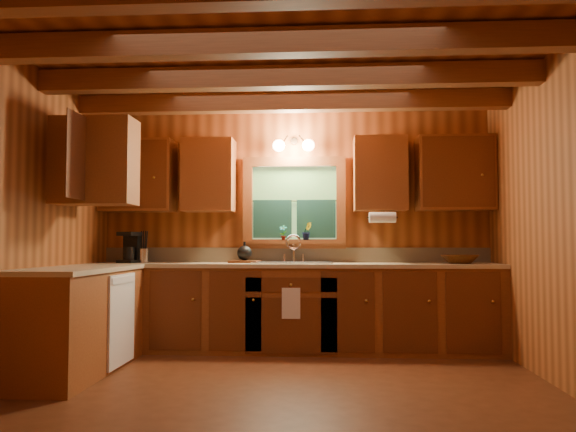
# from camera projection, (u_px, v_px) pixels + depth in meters

# --- Properties ---
(room) EXTENTS (4.20, 4.20, 4.20)m
(room) POSITION_uv_depth(u_px,v_px,m) (281.00, 217.00, 4.17)
(room) COLOR #532914
(room) RESTS_ON ground
(ceiling_beams) EXTENTS (4.20, 2.54, 0.18)m
(ceiling_beams) POSITION_uv_depth(u_px,v_px,m) (281.00, 62.00, 4.23)
(ceiling_beams) COLOR brown
(ceiling_beams) RESTS_ON room
(base_cabinets) EXTENTS (4.20, 2.22, 0.86)m
(base_cabinets) POSITION_uv_depth(u_px,v_px,m) (241.00, 312.00, 5.43)
(base_cabinets) COLOR brown
(base_cabinets) RESTS_ON ground
(countertop) EXTENTS (4.20, 2.24, 0.04)m
(countertop) POSITION_uv_depth(u_px,v_px,m) (243.00, 266.00, 5.46)
(countertop) COLOR tan
(countertop) RESTS_ON base_cabinets
(backsplash) EXTENTS (4.20, 0.02, 0.16)m
(backsplash) POSITION_uv_depth(u_px,v_px,m) (294.00, 255.00, 6.03)
(backsplash) COLOR tan
(backsplash) RESTS_ON room
(dishwasher_panel) EXTENTS (0.02, 0.60, 0.80)m
(dishwasher_panel) POSITION_uv_depth(u_px,v_px,m) (122.00, 319.00, 4.89)
(dishwasher_panel) COLOR white
(dishwasher_panel) RESTS_ON base_cabinets
(upper_cabinets) EXTENTS (4.19, 1.77, 0.78)m
(upper_cabinets) POSITION_uv_depth(u_px,v_px,m) (237.00, 172.00, 5.65)
(upper_cabinets) COLOR brown
(upper_cabinets) RESTS_ON room
(window) EXTENTS (1.12, 0.08, 1.00)m
(window) POSITION_uv_depth(u_px,v_px,m) (294.00, 205.00, 6.04)
(window) COLOR brown
(window) RESTS_ON room
(window_sill) EXTENTS (1.06, 0.14, 0.04)m
(window_sill) POSITION_uv_depth(u_px,v_px,m) (294.00, 242.00, 5.97)
(window_sill) COLOR brown
(window_sill) RESTS_ON room
(wall_sconce) EXTENTS (0.45, 0.21, 0.17)m
(wall_sconce) POSITION_uv_depth(u_px,v_px,m) (294.00, 145.00, 5.95)
(wall_sconce) COLOR black
(wall_sconce) RESTS_ON room
(paper_towel_roll) EXTENTS (0.27, 0.11, 0.11)m
(paper_towel_roll) POSITION_uv_depth(u_px,v_px,m) (382.00, 217.00, 5.64)
(paper_towel_roll) COLOR white
(paper_towel_roll) RESTS_ON upper_cabinets
(dish_towel) EXTENTS (0.18, 0.01, 0.30)m
(dish_towel) POSITION_uv_depth(u_px,v_px,m) (291.00, 303.00, 5.39)
(dish_towel) COLOR white
(dish_towel) RESTS_ON base_cabinets
(sink) EXTENTS (0.82, 0.48, 0.43)m
(sink) POSITION_uv_depth(u_px,v_px,m) (293.00, 267.00, 5.74)
(sink) COLOR silver
(sink) RESTS_ON countertop
(coffee_maker) EXTENTS (0.18, 0.23, 0.33)m
(coffee_maker) POSITION_uv_depth(u_px,v_px,m) (131.00, 248.00, 5.86)
(coffee_maker) COLOR black
(coffee_maker) RESTS_ON countertop
(utensil_crock) EXTENTS (0.12, 0.12, 0.34)m
(utensil_crock) POSITION_uv_depth(u_px,v_px,m) (143.00, 255.00, 5.90)
(utensil_crock) COLOR silver
(utensil_crock) RESTS_ON countertop
(cutting_board) EXTENTS (0.32, 0.25, 0.03)m
(cutting_board) POSITION_uv_depth(u_px,v_px,m) (244.00, 262.00, 5.80)
(cutting_board) COLOR #592913
(cutting_board) RESTS_ON countertop
(teakettle) EXTENTS (0.15, 0.15, 0.20)m
(teakettle) POSITION_uv_depth(u_px,v_px,m) (244.00, 253.00, 5.81)
(teakettle) COLOR black
(teakettle) RESTS_ON cutting_board
(wicker_basket) EXTENTS (0.39, 0.39, 0.09)m
(wicker_basket) POSITION_uv_depth(u_px,v_px,m) (460.00, 259.00, 5.58)
(wicker_basket) COLOR #48230C
(wicker_basket) RESTS_ON countertop
(potted_plant_left) EXTENTS (0.09, 0.07, 0.16)m
(potted_plant_left) POSITION_uv_depth(u_px,v_px,m) (283.00, 233.00, 5.97)
(potted_plant_left) COLOR #592913
(potted_plant_left) RESTS_ON window_sill
(potted_plant_right) EXTENTS (0.13, 0.12, 0.19)m
(potted_plant_right) POSITION_uv_depth(u_px,v_px,m) (307.00, 231.00, 5.96)
(potted_plant_right) COLOR #592913
(potted_plant_right) RESTS_ON window_sill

